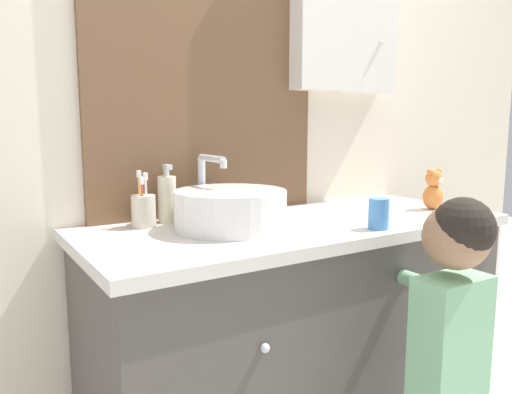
{
  "coord_description": "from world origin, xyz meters",
  "views": [
    {
      "loc": [
        -0.95,
        -0.94,
        1.17
      ],
      "look_at": [
        -0.19,
        0.26,
        0.96
      ],
      "focal_mm": 35.0,
      "sensor_mm": 36.0,
      "label": 1
    }
  ],
  "objects": [
    {
      "name": "teddy_bear",
      "position": [
        0.55,
        0.23,
        0.93
      ],
      "size": [
        0.08,
        0.07,
        0.15
      ],
      "color": "orange",
      "rests_on": "vanity_counter"
    },
    {
      "name": "soap_dispenser",
      "position": [
        -0.36,
        0.52,
        0.93
      ],
      "size": [
        0.06,
        0.06,
        0.18
      ],
      "color": "beige",
      "rests_on": "vanity_counter"
    },
    {
      "name": "sink_basin",
      "position": [
        -0.24,
        0.33,
        0.92
      ],
      "size": [
        0.33,
        0.38,
        0.21
      ],
      "color": "white",
      "rests_on": "vanity_counter"
    },
    {
      "name": "toothbrush_holder",
      "position": [
        -0.45,
        0.49,
        0.91
      ],
      "size": [
        0.07,
        0.07,
        0.17
      ],
      "color": "beige",
      "rests_on": "vanity_counter"
    },
    {
      "name": "drinking_cup",
      "position": [
        0.13,
        0.09,
        0.9
      ],
      "size": [
        0.06,
        0.06,
        0.09
      ],
      "primitive_type": "cylinder",
      "color": "#4789D1",
      "rests_on": "vanity_counter"
    },
    {
      "name": "wall_back",
      "position": [
        0.02,
        0.62,
        1.28
      ],
      "size": [
        3.2,
        0.18,
        2.5
      ],
      "color": "beige",
      "rests_on": "ground_plane"
    },
    {
      "name": "vanity_counter",
      "position": [
        0.0,
        0.31,
        0.43
      ],
      "size": [
        1.37,
        0.58,
        0.86
      ],
      "color": "#4C4742",
      "rests_on": "ground_plane"
    },
    {
      "name": "child_figure",
      "position": [
        0.12,
        -0.18,
        0.6
      ],
      "size": [
        0.2,
        0.47,
        0.99
      ],
      "color": "slate",
      "rests_on": "ground_plane"
    }
  ]
}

